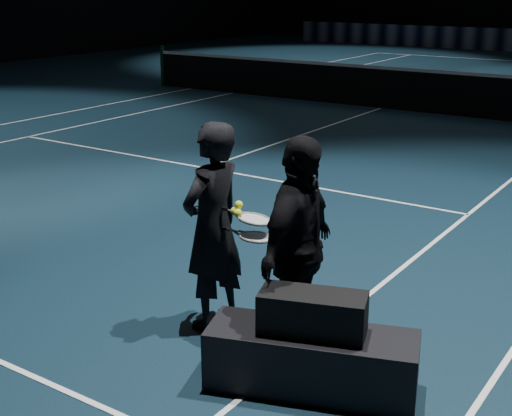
% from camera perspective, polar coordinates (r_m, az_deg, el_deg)
% --- Properties ---
extents(floor, '(36.00, 36.00, 0.00)m').
position_cam_1_polar(floor, '(16.41, 9.84, 7.82)').
color(floor, black).
rests_on(floor, ground).
extents(court_lines, '(10.98, 23.78, 0.01)m').
position_cam_1_polar(court_lines, '(16.40, 9.84, 7.84)').
color(court_lines, white).
rests_on(court_lines, floor).
extents(net_post_left, '(0.10, 0.10, 1.10)m').
position_cam_1_polar(net_post_left, '(19.79, -7.50, 11.21)').
color(net_post_left, black).
rests_on(net_post_left, floor).
extents(net_mesh, '(12.80, 0.02, 0.86)m').
position_cam_1_polar(net_mesh, '(16.34, 9.92, 9.38)').
color(net_mesh, black).
rests_on(net_mesh, floor).
extents(net_tape, '(12.80, 0.03, 0.07)m').
position_cam_1_polar(net_tape, '(16.28, 10.01, 11.00)').
color(net_tape, white).
rests_on(net_tape, net_mesh).
extents(player_bench, '(1.54, 0.93, 0.44)m').
position_cam_1_polar(player_bench, '(5.11, 4.46, -12.05)').
color(player_bench, black).
rests_on(player_bench, floor).
extents(racket_bag, '(0.79, 0.53, 0.29)m').
position_cam_1_polar(racket_bag, '(4.94, 4.56, -8.37)').
color(racket_bag, black).
rests_on(racket_bag, player_bench).
extents(bag_signature, '(0.32, 0.11, 0.10)m').
position_cam_1_polar(bag_signature, '(4.82, 3.62, -9.08)').
color(bag_signature, white).
rests_on(bag_signature, racket_bag).
extents(player_a, '(0.46, 0.66, 1.72)m').
position_cam_1_polar(player_a, '(5.76, -3.48, -1.50)').
color(player_a, black).
rests_on(player_a, floor).
extents(player_b, '(0.51, 1.04, 1.72)m').
position_cam_1_polar(player_b, '(5.25, 3.40, -3.43)').
color(player_b, black).
rests_on(player_b, floor).
extents(racket_lower, '(0.70, 0.28, 0.03)m').
position_cam_1_polar(racket_lower, '(5.47, 0.00, -2.34)').
color(racket_lower, black).
rests_on(racket_lower, player_a).
extents(racket_upper, '(0.68, 0.23, 0.10)m').
position_cam_1_polar(racket_upper, '(5.49, -0.14, -0.89)').
color(racket_upper, black).
rests_on(racket_upper, player_b).
extents(tennis_balls, '(0.12, 0.10, 0.12)m').
position_cam_1_polar(tennis_balls, '(5.54, -1.53, -0.15)').
color(tennis_balls, '#D4EB31').
rests_on(tennis_balls, racket_upper).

